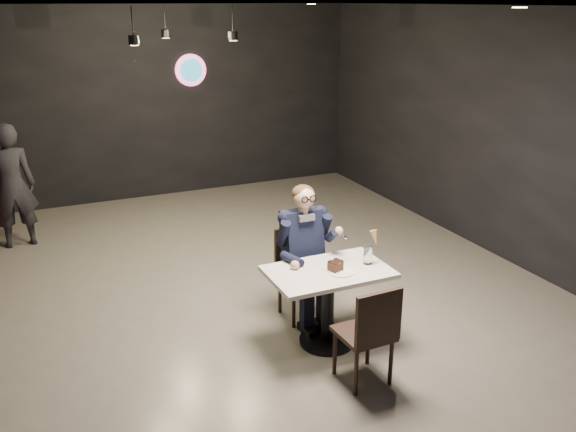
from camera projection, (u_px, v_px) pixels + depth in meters
name	position (u px, v px, depth m)	size (l,w,h in m)	color
floor	(244.00, 319.00, 6.18)	(9.00, 9.00, 0.00)	slate
wall_sign	(191.00, 70.00, 9.66)	(0.50, 0.06, 0.50)	pink
pendant_lights	(177.00, 16.00, 6.93)	(1.40, 1.20, 0.36)	black
main_table	(328.00, 307.00, 5.64)	(1.10, 0.70, 0.75)	white
chair_far	(302.00, 275.00, 6.08)	(0.42, 0.46, 0.92)	black
chair_near	(364.00, 331.00, 5.06)	(0.42, 0.46, 0.92)	black
seated_man	(302.00, 251.00, 6.00)	(0.60, 0.80, 1.44)	black
dessert_plate	(341.00, 272.00, 5.45)	(0.23, 0.23, 0.01)	white
cake_slice	(335.00, 266.00, 5.47)	(0.12, 0.10, 0.08)	black
mint_leaf	(338.00, 263.00, 5.43)	(0.06, 0.04, 0.01)	green
sundae_glass	(368.00, 254.00, 5.61)	(0.08, 0.08, 0.18)	silver
wafer_cone	(375.00, 238.00, 5.58)	(0.07, 0.07, 0.14)	#B7804B
passerby	(11.00, 186.00, 7.77)	(0.59, 0.39, 1.63)	black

